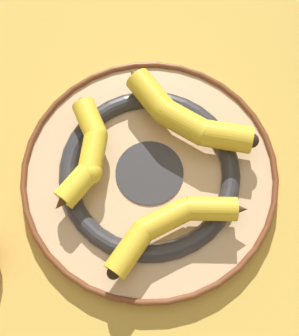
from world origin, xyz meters
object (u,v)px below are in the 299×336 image
object	(u,v)px
banana_b	(171,225)
banana_c	(87,154)
banana_a	(184,116)
decorative_bowl	(150,174)

from	to	relation	value
banana_b	banana_c	size ratio (longest dim) A/B	1.46
banana_a	banana_c	world-z (taller)	banana_a
decorative_bowl	banana_a	distance (m)	0.10
banana_b	decorative_bowl	bearing A→B (deg)	-98.59
decorative_bowl	banana_c	xyz separation A→B (m)	(-0.06, -0.07, 0.04)
decorative_bowl	banana_a	xyz separation A→B (m)	(-0.04, 0.08, 0.04)
banana_a	banana_c	xyz separation A→B (m)	(-0.02, -0.15, -0.00)
banana_a	banana_b	distance (m)	0.16
decorative_bowl	banana_a	bearing A→B (deg)	116.11
decorative_bowl	banana_c	distance (m)	0.09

